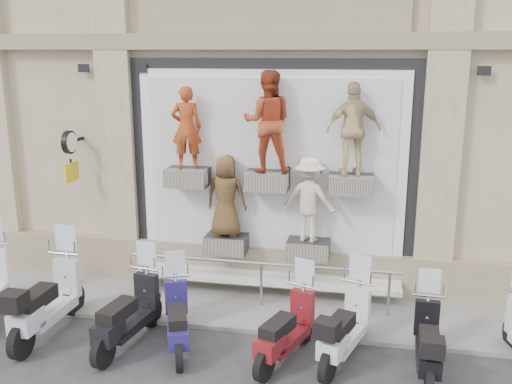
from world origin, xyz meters
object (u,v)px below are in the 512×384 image
scooter_d (127,301)px  scooter_e (177,307)px  scooter_f (286,317)px  guard_rail (261,286)px  scooter_c (46,287)px  clock_sign_bracket (70,150)px  scooter_g (346,315)px  scooter_h (429,330)px

scooter_d → scooter_e: 0.82m
scooter_e → scooter_f: bearing=-21.0°
guard_rail → scooter_f: (0.71, -1.71, 0.27)m
scooter_c → guard_rail: bearing=28.3°
clock_sign_bracket → scooter_d: bearing=-47.4°
scooter_e → scooter_g: scooter_g is taller
clock_sign_bracket → scooter_e: 4.13m
clock_sign_bracket → scooter_d: clock_sign_bracket is taller
scooter_c → scooter_d: size_ratio=1.09×
scooter_d → scooter_e: size_ratio=1.09×
scooter_h → clock_sign_bracket: bearing=164.4°
guard_rail → scooter_h: size_ratio=2.85×
scooter_f → scooter_h: 2.11m
scooter_g → scooter_h: bearing=10.7°
scooter_f → scooter_h: (2.11, 0.03, -0.02)m
guard_rail → scooter_g: size_ratio=2.68×
guard_rail → scooter_e: bearing=-121.9°
scooter_e → scooter_f: scooter_f is taller
clock_sign_bracket → scooter_f: clock_sign_bracket is taller
scooter_c → scooter_d: scooter_c is taller
scooter_g → scooter_h: scooter_g is taller
scooter_c → scooter_g: bearing=3.2°
clock_sign_bracket → scooter_g: (5.50, -2.00, -2.04)m
scooter_c → scooter_h: (6.14, -0.01, -0.14)m
guard_rail → scooter_c: bearing=-153.3°
scooter_e → scooter_c: bearing=159.3°
scooter_c → scooter_h: bearing=1.5°
guard_rail → scooter_c: scooter_c is taller
scooter_c → scooter_g: scooter_c is taller
clock_sign_bracket → scooter_d: 3.62m
scooter_c → scooter_f: bearing=1.1°
scooter_g → scooter_d: bearing=-159.0°
scooter_h → scooter_d: bearing=-177.0°
scooter_g → scooter_h: 1.23m
clock_sign_bracket → scooter_g: 6.20m
scooter_e → clock_sign_bracket: bearing=122.6°
scooter_g → scooter_f: bearing=-151.4°
scooter_d → scooter_f: size_ratio=1.07×
clock_sign_bracket → scooter_f: bearing=-25.3°
guard_rail → scooter_e: scooter_e is taller
scooter_h → guard_rail: bearing=151.3°
scooter_e → scooter_h: bearing=-20.2°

